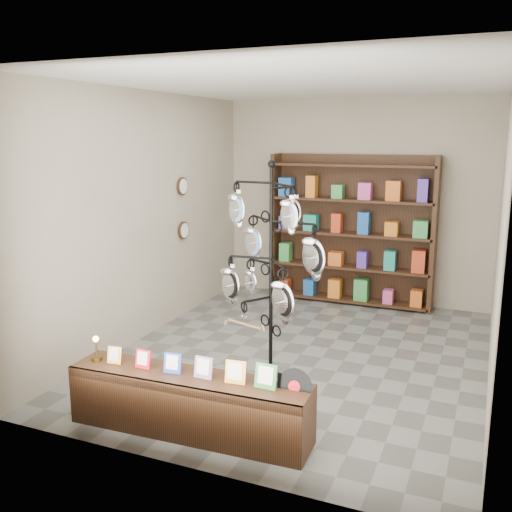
# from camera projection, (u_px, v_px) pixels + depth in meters

# --- Properties ---
(ground) EXTENTS (5.00, 5.00, 0.00)m
(ground) POSITION_uv_depth(u_px,v_px,m) (301.00, 354.00, 6.56)
(ground) COLOR slate
(ground) RESTS_ON ground
(room_envelope) EXTENTS (5.00, 5.00, 5.00)m
(room_envelope) POSITION_uv_depth(u_px,v_px,m) (304.00, 194.00, 6.17)
(room_envelope) COLOR #A99D88
(room_envelope) RESTS_ON ground
(display_tree) EXTENTS (1.23, 1.23, 2.25)m
(display_tree) POSITION_uv_depth(u_px,v_px,m) (271.00, 259.00, 5.52)
(display_tree) COLOR black
(display_tree) RESTS_ON ground
(front_shelf) EXTENTS (2.11, 0.50, 0.74)m
(front_shelf) POSITION_uv_depth(u_px,v_px,m) (189.00, 404.00, 4.79)
(front_shelf) COLOR black
(front_shelf) RESTS_ON ground
(back_shelving) EXTENTS (2.42, 0.36, 2.20)m
(back_shelving) POSITION_uv_depth(u_px,v_px,m) (351.00, 235.00, 8.42)
(back_shelving) COLOR black
(back_shelving) RESTS_ON ground
(wall_clocks) EXTENTS (0.03, 0.24, 0.84)m
(wall_clocks) POSITION_uv_depth(u_px,v_px,m) (183.00, 208.00, 7.71)
(wall_clocks) COLOR black
(wall_clocks) RESTS_ON ground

